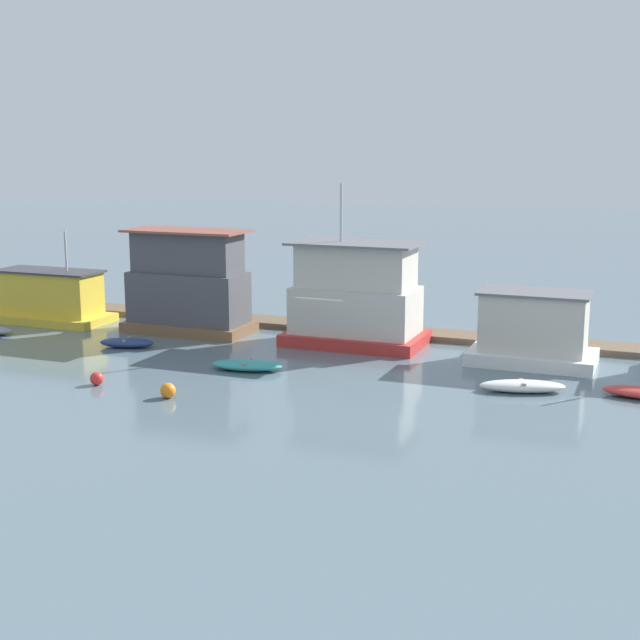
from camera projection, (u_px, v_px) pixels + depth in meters
ground_plane at (327, 344)px, 44.63m from camera, size 200.00×200.00×0.00m
dock_walkway at (350, 328)px, 47.65m from camera, size 51.00×2.15×0.30m
houseboat_yellow at (50, 298)px, 49.91m from camera, size 6.79×3.28×5.16m
houseboat_brown at (188, 286)px, 46.93m from camera, size 6.69×3.20×5.45m
houseboat_red at (356, 298)px, 44.10m from camera, size 6.81×4.14×7.97m
houseboat_white at (533, 331)px, 40.37m from camera, size 5.64×3.56×3.33m
dinghy_navy at (127, 343)px, 43.81m from camera, size 2.90×1.76×0.47m
dinghy_teal at (247, 365)px, 39.41m from camera, size 3.40×1.90×0.45m
dinghy_white at (522, 386)px, 35.96m from camera, size 3.62×2.11×0.48m
buoy_orange at (168, 391)px, 35.06m from camera, size 0.62×0.62×0.62m
buoy_red at (97, 379)px, 36.96m from camera, size 0.56×0.56×0.56m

